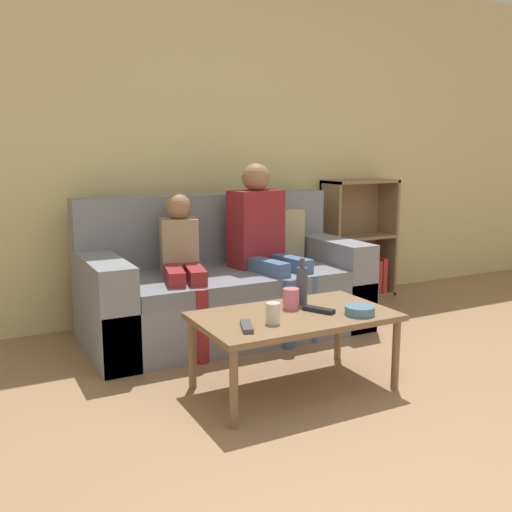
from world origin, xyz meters
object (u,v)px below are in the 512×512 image
coffee_table (294,321)px  snack_bowl (360,310)px  person_adult (264,236)px  person_child (182,261)px  tv_remote_1 (319,310)px  bookshelf (355,254)px  cup_near (273,313)px  bottle (302,285)px  couch (225,289)px  cup_far (291,298)px  tv_remote_0 (247,326)px

coffee_table → snack_bowl: size_ratio=6.59×
person_adult → person_child: (-0.60, -0.04, -0.11)m
tv_remote_1 → snack_bowl: (0.16, -0.14, 0.01)m
bookshelf → coffee_table: (-1.49, -1.44, -0.00)m
cup_near → bookshelf: bearing=42.6°
bookshelf → tv_remote_1: (-1.36, -1.47, 0.05)m
person_child → bottle: 0.87m
person_child → bottle: bearing=-49.3°
coffee_table → person_child: (-0.27, 0.90, 0.19)m
couch → person_child: size_ratio=1.94×
cup_near → cup_far: 0.29m
person_adult → bottle: person_adult is taller
person_child → bottle: (0.40, -0.76, -0.04)m
tv_remote_0 → couch: bearing=90.8°
bookshelf → coffee_table: bookshelf is taller
bottle → person_adult: bearing=76.2°
couch → coffee_table: size_ratio=1.86×
cup_far → tv_remote_1: size_ratio=0.63×
cup_near → cup_far: (0.21, 0.19, 0.00)m
person_adult → bottle: 0.84m
snack_bowl → bottle: bearing=117.3°
cup_near → bottle: bearing=36.9°
cup_far → tv_remote_0: 0.42m
snack_bowl → person_adult: bearing=87.9°
couch → coffee_table: couch is taller
cup_near → tv_remote_1: 0.32m
person_adult → tv_remote_1: 1.02m
couch → person_adult: 0.44m
bookshelf → tv_remote_0: bearing=-139.5°
person_child → tv_remote_1: 1.02m
person_adult → tv_remote_0: size_ratio=6.52×
person_adult → person_child: 0.61m
tv_remote_0 → coffee_table: bearing=39.3°
cup_far → tv_remote_0: size_ratio=0.62×
person_adult → cup_near: bearing=-126.5°
tv_remote_0 → snack_bowl: snack_bowl is taller
coffee_table → person_child: person_child is taller
person_adult → snack_bowl: (-0.04, -1.11, -0.23)m
person_adult → bottle: (-0.20, -0.81, -0.15)m
snack_bowl → tv_remote_0: bearing=174.6°
coffee_table → snack_bowl: 0.34m
person_child → cup_far: bearing=-56.1°
coffee_table → bottle: size_ratio=3.94×
bookshelf → tv_remote_1: bookshelf is taller
person_adult → cup_far: 0.92m
person_child → tv_remote_0: (-0.05, -1.01, -0.13)m
bookshelf → cup_far: bookshelf is taller
coffee_table → cup_near: cup_near is taller
bookshelf → snack_bowl: (-1.20, -1.61, 0.06)m
coffee_table → cup_far: (0.04, 0.09, 0.09)m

